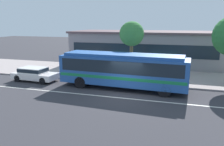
{
  "coord_description": "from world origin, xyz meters",
  "views": [
    {
      "loc": [
        3.83,
        -16.28,
        5.5
      ],
      "look_at": [
        -1.49,
        1.53,
        1.3
      ],
      "focal_mm": 36.4,
      "sensor_mm": 36.0,
      "label": 1
    }
  ],
  "objects_px": {
    "bus_stop_sign": "(178,67)",
    "street_tree_near_stop": "(132,35)",
    "pedestrian_walking_along_curb": "(114,69)",
    "pedestrian_standing_by_tree": "(186,75)",
    "sedan_behind_bus": "(34,73)",
    "transit_bus": "(123,69)",
    "pedestrian_waiting_near_sign": "(127,71)"
  },
  "relations": [
    {
      "from": "bus_stop_sign",
      "to": "street_tree_near_stop",
      "type": "distance_m",
      "value": 5.76
    },
    {
      "from": "pedestrian_walking_along_curb",
      "to": "pedestrian_standing_by_tree",
      "type": "distance_m",
      "value": 6.6
    },
    {
      "from": "sedan_behind_bus",
      "to": "street_tree_near_stop",
      "type": "xyz_separation_m",
      "value": [
        8.45,
        4.17,
        3.56
      ]
    },
    {
      "from": "transit_bus",
      "to": "pedestrian_standing_by_tree",
      "type": "relative_size",
      "value": 6.25
    },
    {
      "from": "pedestrian_walking_along_curb",
      "to": "bus_stop_sign",
      "type": "height_order",
      "value": "bus_stop_sign"
    },
    {
      "from": "transit_bus",
      "to": "bus_stop_sign",
      "type": "bearing_deg",
      "value": 21.23
    },
    {
      "from": "pedestrian_walking_along_curb",
      "to": "bus_stop_sign",
      "type": "bearing_deg",
      "value": -8.0
    },
    {
      "from": "transit_bus",
      "to": "street_tree_near_stop",
      "type": "relative_size",
      "value": 1.97
    },
    {
      "from": "transit_bus",
      "to": "bus_stop_sign",
      "type": "relative_size",
      "value": 4.17
    },
    {
      "from": "sedan_behind_bus",
      "to": "pedestrian_walking_along_curb",
      "type": "xyz_separation_m",
      "value": [
        7.11,
        2.5,
        0.4
      ]
    },
    {
      "from": "transit_bus",
      "to": "pedestrian_walking_along_curb",
      "type": "height_order",
      "value": "transit_bus"
    },
    {
      "from": "transit_bus",
      "to": "pedestrian_waiting_near_sign",
      "type": "xyz_separation_m",
      "value": [
        -0.05,
        1.84,
        -0.57
      ]
    },
    {
      "from": "street_tree_near_stop",
      "to": "pedestrian_walking_along_curb",
      "type": "bearing_deg",
      "value": -128.74
    },
    {
      "from": "pedestrian_waiting_near_sign",
      "to": "bus_stop_sign",
      "type": "relative_size",
      "value": 0.68
    },
    {
      "from": "pedestrian_waiting_near_sign",
      "to": "bus_stop_sign",
      "type": "distance_m",
      "value": 4.46
    },
    {
      "from": "pedestrian_standing_by_tree",
      "to": "street_tree_near_stop",
      "type": "distance_m",
      "value": 6.56
    },
    {
      "from": "bus_stop_sign",
      "to": "pedestrian_walking_along_curb",
      "type": "bearing_deg",
      "value": 172.0
    },
    {
      "from": "pedestrian_waiting_near_sign",
      "to": "bus_stop_sign",
      "type": "bearing_deg",
      "value": -1.82
    },
    {
      "from": "bus_stop_sign",
      "to": "sedan_behind_bus",
      "type": "bearing_deg",
      "value": -172.66
    },
    {
      "from": "pedestrian_waiting_near_sign",
      "to": "pedestrian_standing_by_tree",
      "type": "distance_m",
      "value": 5.09
    },
    {
      "from": "transit_bus",
      "to": "street_tree_near_stop",
      "type": "bearing_deg",
      "value": 92.48
    },
    {
      "from": "pedestrian_waiting_near_sign",
      "to": "pedestrian_standing_by_tree",
      "type": "height_order",
      "value": "pedestrian_waiting_near_sign"
    },
    {
      "from": "pedestrian_walking_along_curb",
      "to": "sedan_behind_bus",
      "type": "bearing_deg",
      "value": -160.61
    },
    {
      "from": "sedan_behind_bus",
      "to": "bus_stop_sign",
      "type": "height_order",
      "value": "bus_stop_sign"
    },
    {
      "from": "sedan_behind_bus",
      "to": "street_tree_near_stop",
      "type": "bearing_deg",
      "value": 26.28
    },
    {
      "from": "street_tree_near_stop",
      "to": "pedestrian_waiting_near_sign",
      "type": "bearing_deg",
      "value": -86.92
    },
    {
      "from": "pedestrian_waiting_near_sign",
      "to": "pedestrian_standing_by_tree",
      "type": "relative_size",
      "value": 1.02
    },
    {
      "from": "transit_bus",
      "to": "sedan_behind_bus",
      "type": "bearing_deg",
      "value": 179.86
    },
    {
      "from": "sedan_behind_bus",
      "to": "pedestrian_waiting_near_sign",
      "type": "height_order",
      "value": "pedestrian_waiting_near_sign"
    },
    {
      "from": "pedestrian_walking_along_curb",
      "to": "pedestrian_waiting_near_sign",
      "type": "bearing_deg",
      "value": -25.08
    },
    {
      "from": "bus_stop_sign",
      "to": "pedestrian_standing_by_tree",
      "type": "bearing_deg",
      "value": 7.85
    },
    {
      "from": "pedestrian_standing_by_tree",
      "to": "transit_bus",
      "type": "bearing_deg",
      "value": -160.47
    }
  ]
}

